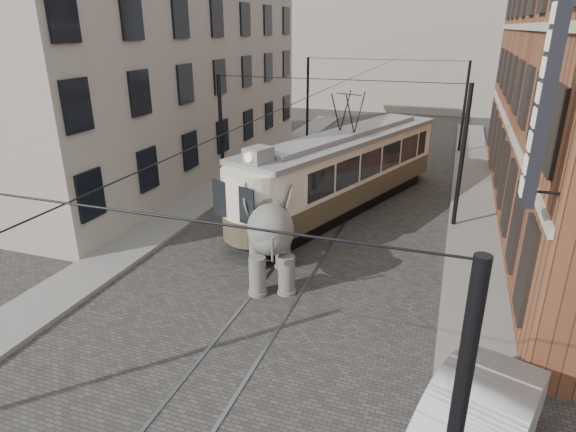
% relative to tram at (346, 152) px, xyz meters
% --- Properties ---
extents(ground, '(120.00, 120.00, 0.00)m').
position_rel_tram_xyz_m(ground, '(-0.22, -6.90, -2.65)').
color(ground, '#403E3B').
extents(tram_rails, '(1.54, 80.00, 0.02)m').
position_rel_tram_xyz_m(tram_rails, '(-0.22, -6.90, -2.64)').
color(tram_rails, slate).
rests_on(tram_rails, ground).
extents(sidewalk_right, '(2.00, 60.00, 0.15)m').
position_rel_tram_xyz_m(sidewalk_right, '(5.78, -6.90, -2.58)').
color(sidewalk_right, slate).
rests_on(sidewalk_right, ground).
extents(sidewalk_left, '(2.00, 60.00, 0.15)m').
position_rel_tram_xyz_m(sidewalk_left, '(-6.72, -6.90, -2.58)').
color(sidewalk_left, slate).
rests_on(sidewalk_left, ground).
extents(stucco_building, '(7.00, 24.00, 10.00)m').
position_rel_tram_xyz_m(stucco_building, '(-11.22, 3.10, 2.35)').
color(stucco_building, gray).
rests_on(stucco_building, ground).
extents(distant_block, '(28.00, 10.00, 14.00)m').
position_rel_tram_xyz_m(distant_block, '(-0.22, 33.10, 4.35)').
color(distant_block, gray).
rests_on(distant_block, ground).
extents(catenary, '(11.00, 30.20, 6.00)m').
position_rel_tram_xyz_m(catenary, '(-0.42, -1.90, 0.35)').
color(catenary, black).
rests_on(catenary, ground).
extents(tram, '(7.11, 13.52, 5.31)m').
position_rel_tram_xyz_m(tram, '(0.00, 0.00, 0.00)').
color(tram, beige).
rests_on(tram, ground).
extents(elephant, '(4.24, 5.35, 2.88)m').
position_rel_tram_xyz_m(elephant, '(-0.72, -7.78, -1.21)').
color(elephant, '#63615B').
rests_on(elephant, ground).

